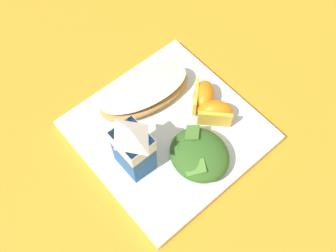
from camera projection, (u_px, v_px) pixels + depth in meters
name	position (u px, v px, depth m)	size (l,w,h in m)	color
ground	(168.00, 133.00, 0.68)	(3.00, 3.00, 0.00)	orange
white_plate	(168.00, 131.00, 0.68)	(0.28, 0.28, 0.02)	silver
cheesy_pizza_bread	(145.00, 92.00, 0.68)	(0.11, 0.18, 0.04)	tan
green_salad_pile	(200.00, 154.00, 0.63)	(0.10, 0.09, 0.05)	#336023
milk_carton	(133.00, 146.00, 0.59)	(0.06, 0.04, 0.11)	#23569E
orange_wedge_front	(215.00, 112.00, 0.66)	(0.07, 0.07, 0.04)	orange
orange_wedge_middle	(204.00, 97.00, 0.68)	(0.07, 0.07, 0.04)	orange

